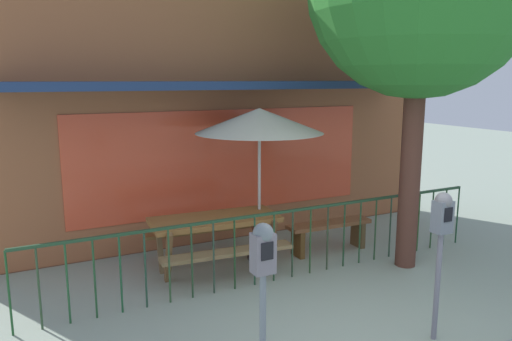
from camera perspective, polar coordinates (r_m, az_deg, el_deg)
pub_storefront at (r=8.21m, az=-4.20°, el=9.87°), size 7.91×1.42×5.21m
patio_fence_front at (r=6.62m, az=3.23°, el=-7.24°), size 6.67×0.04×0.97m
picnic_table_left at (r=6.97m, az=-4.81°, el=-6.77°), size 1.89×1.48×0.79m
patio_umbrella at (r=7.09m, az=0.39°, el=5.75°), size 1.87×1.87×2.28m
patio_bench at (r=7.82m, az=8.54°, el=-6.88°), size 1.41×0.37×0.48m
parking_meter_near at (r=5.29m, az=20.89°, el=-6.24°), size 0.18×0.17×1.58m
parking_meter_far at (r=4.03m, az=0.82°, el=-11.06°), size 0.18×0.17×1.56m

